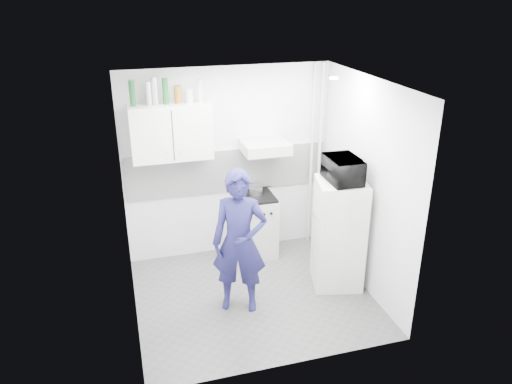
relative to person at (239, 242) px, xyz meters
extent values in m
plane|color=#535353|center=(0.20, 0.15, -0.86)|extent=(2.80, 2.80, 0.00)
plane|color=white|center=(0.20, 0.15, 1.74)|extent=(2.80, 2.80, 0.00)
plane|color=white|center=(0.20, 1.40, 0.44)|extent=(2.80, 0.00, 2.80)
plane|color=white|center=(-1.20, 0.15, 0.44)|extent=(0.00, 2.60, 2.60)
plane|color=white|center=(1.60, 0.15, 0.44)|extent=(0.00, 2.60, 2.60)
imported|color=#1C1B4C|center=(0.00, 0.00, 0.00)|extent=(0.73, 0.60, 1.71)
cube|color=beige|center=(0.51, 1.15, -0.43)|extent=(0.54, 0.54, 0.86)
cube|color=white|center=(1.30, 0.16, -0.16)|extent=(0.69, 0.69, 1.39)
cube|color=black|center=(0.51, 1.15, 0.02)|extent=(0.52, 0.52, 0.03)
cylinder|color=silver|center=(0.54, 1.21, 0.09)|extent=(0.19, 0.19, 0.10)
imported|color=black|center=(1.30, 0.16, 0.68)|extent=(0.54, 0.37, 0.29)
cylinder|color=#144C1E|center=(-0.97, 1.23, 1.50)|extent=(0.07, 0.07, 0.31)
cylinder|color=silver|center=(-0.78, 1.23, 1.48)|extent=(0.07, 0.07, 0.28)
cylinder|color=silver|center=(-0.71, 1.23, 1.51)|extent=(0.08, 0.08, 0.33)
cylinder|color=#144C1E|center=(-0.58, 1.23, 1.50)|extent=(0.07, 0.07, 0.31)
cylinder|color=brown|center=(-0.44, 1.23, 1.45)|extent=(0.09, 0.09, 0.22)
cylinder|color=#B2B7BC|center=(-0.30, 1.23, 1.43)|extent=(0.09, 0.09, 0.18)
cylinder|color=#B2B7BC|center=(-0.17, 1.23, 1.48)|extent=(0.07, 0.07, 0.27)
cube|color=white|center=(-0.55, 1.23, 0.99)|extent=(1.00, 0.35, 0.70)
cube|color=beige|center=(0.65, 1.15, 0.71)|extent=(0.60, 0.50, 0.14)
cube|color=white|center=(0.20, 1.39, 0.34)|extent=(2.74, 0.03, 0.60)
cylinder|color=beige|center=(1.50, 1.32, 0.44)|extent=(0.05, 0.05, 2.60)
cylinder|color=beige|center=(1.38, 1.32, 0.44)|extent=(0.04, 0.04, 2.60)
cylinder|color=white|center=(1.20, 0.35, 1.71)|extent=(0.10, 0.10, 0.02)
camera|label=1|loc=(-1.20, -4.82, 2.69)|focal=35.00mm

